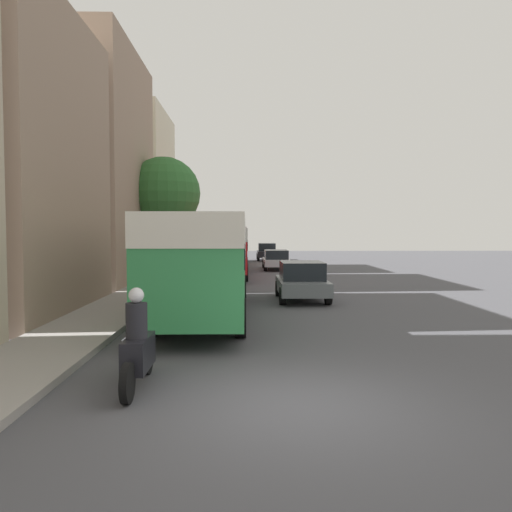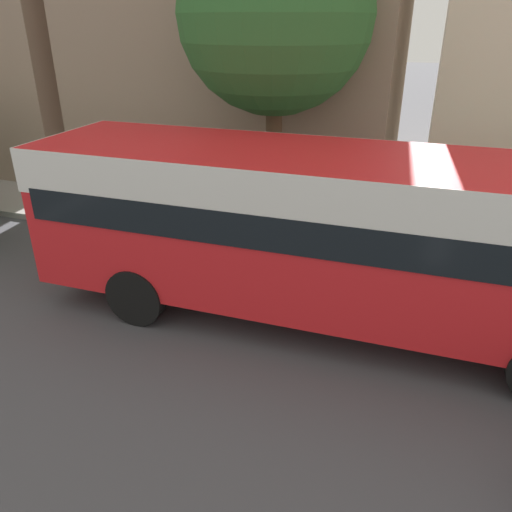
# 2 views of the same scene
# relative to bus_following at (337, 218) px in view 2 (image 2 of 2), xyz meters

# --- Properties ---
(bus_following) EXTENTS (2.50, 9.85, 2.83)m
(bus_following) POSITION_rel_bus_following_xyz_m (0.00, 0.00, 0.00)
(bus_following) COLOR red
(bus_following) RESTS_ON ground_plane
(pedestrian_near_curb) EXTENTS (0.34, 0.34, 1.57)m
(pedestrian_near_curb) POSITION_rel_bus_following_xyz_m (-4.02, 2.78, -0.90)
(pedestrian_near_curb) COLOR #232838
(pedestrian_near_curb) RESTS_ON sidewalk
(street_tree) EXTENTS (3.96, 3.96, 6.56)m
(street_tree) POSITION_rel_bus_following_xyz_m (-3.33, -2.04, 2.86)
(street_tree) COLOR brown
(street_tree) RESTS_ON sidewalk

